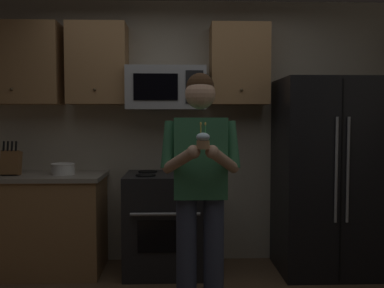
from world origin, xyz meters
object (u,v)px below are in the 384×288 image
(microwave, at_px, (166,88))
(bowl_large_white, at_px, (63,169))
(knife_block, at_px, (11,162))
(person, at_px, (200,179))
(cupcake, at_px, (203,140))
(refrigerator, at_px, (327,176))
(oven_range, at_px, (166,222))

(microwave, bearing_deg, bowl_large_white, -172.97)
(microwave, bearing_deg, knife_block, -173.98)
(person, height_order, cupcake, person)
(knife_block, xyz_separation_m, person, (1.68, -0.88, -0.04))
(bowl_large_white, relative_size, person, 0.13)
(refrigerator, relative_size, person, 1.02)
(oven_range, bearing_deg, bowl_large_white, 179.88)
(microwave, distance_m, bowl_large_white, 1.21)
(knife_block, distance_m, person, 1.90)
(refrigerator, distance_m, bowl_large_white, 2.45)
(oven_range, height_order, cupcake, cupcake)
(bowl_large_white, bearing_deg, microwave, 7.03)
(refrigerator, distance_m, cupcake, 1.76)
(refrigerator, relative_size, bowl_large_white, 8.17)
(microwave, xyz_separation_m, person, (0.27, -1.03, -0.72))
(person, xyz_separation_m, cupcake, (0.00, -0.33, 0.30))
(knife_block, relative_size, bowl_large_white, 1.45)
(refrigerator, distance_m, person, 1.51)
(bowl_large_white, xyz_separation_m, cupcake, (1.22, -1.24, 0.32))
(oven_range, xyz_separation_m, refrigerator, (1.50, -0.04, 0.44))
(bowl_large_white, height_order, person, person)
(refrigerator, relative_size, knife_block, 5.63)
(knife_block, distance_m, bowl_large_white, 0.47)
(oven_range, distance_m, microwave, 1.26)
(refrigerator, bearing_deg, person, -144.78)
(person, bearing_deg, cupcake, -90.00)
(oven_range, distance_m, cupcake, 1.51)
(person, bearing_deg, oven_range, 106.46)
(knife_block, bearing_deg, refrigerator, -0.19)
(oven_range, bearing_deg, person, -73.54)
(oven_range, relative_size, person, 0.53)
(bowl_large_white, distance_m, cupcake, 1.77)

